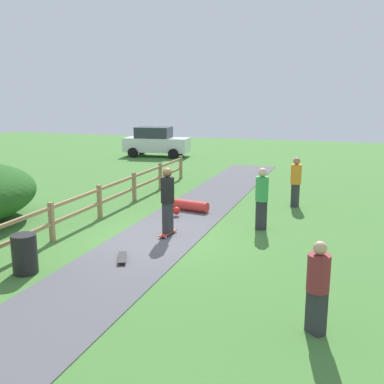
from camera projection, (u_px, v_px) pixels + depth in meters
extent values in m
plane|color=#427533|center=(158.00, 237.00, 12.90)|extent=(60.00, 60.00, 0.00)
cube|color=#515156|center=(158.00, 237.00, 12.90)|extent=(2.40, 28.00, 0.02)
cube|color=#997A51|center=(52.00, 222.00, 12.41)|extent=(0.12, 0.12, 1.10)
cube|color=#997A51|center=(100.00, 202.00, 14.79)|extent=(0.12, 0.12, 1.10)
cube|color=#997A51|center=(134.00, 187.00, 17.18)|extent=(0.12, 0.12, 1.10)
cube|color=#997A51|center=(160.00, 176.00, 19.56)|extent=(0.12, 0.12, 1.10)
cube|color=#997A51|center=(181.00, 167.00, 21.94)|extent=(0.12, 0.12, 1.10)
cube|color=#997A51|center=(78.00, 213.00, 13.61)|extent=(0.08, 18.00, 0.09)
cube|color=#997A51|center=(77.00, 198.00, 13.52)|extent=(0.08, 18.00, 0.09)
cylinder|color=black|center=(25.00, 254.00, 10.20)|extent=(0.56, 0.56, 0.90)
cube|color=#B23326|center=(168.00, 233.00, 12.99)|extent=(0.27, 0.82, 0.02)
cylinder|color=silver|center=(170.00, 231.00, 13.28)|extent=(0.04, 0.06, 0.06)
cylinder|color=silver|center=(175.00, 232.00, 13.22)|extent=(0.04, 0.06, 0.06)
cylinder|color=silver|center=(161.00, 237.00, 12.78)|extent=(0.04, 0.06, 0.06)
cylinder|color=silver|center=(166.00, 237.00, 12.72)|extent=(0.04, 0.06, 0.06)
cube|color=#2D2D33|center=(168.00, 218.00, 12.90)|extent=(0.23, 0.34, 0.87)
cylinder|color=black|center=(167.00, 190.00, 12.73)|extent=(0.41, 0.41, 0.73)
sphere|color=brown|center=(167.00, 172.00, 12.63)|extent=(0.26, 0.26, 0.26)
cylinder|color=red|center=(189.00, 205.00, 15.76)|extent=(1.47, 0.60, 0.36)
sphere|color=red|center=(176.00, 211.00, 15.04)|extent=(0.26, 0.26, 0.26)
cube|color=black|center=(122.00, 257.00, 11.03)|extent=(0.52, 0.81, 0.02)
cylinder|color=silver|center=(120.00, 255.00, 11.30)|extent=(0.05, 0.07, 0.06)
cylinder|color=silver|center=(126.00, 255.00, 11.32)|extent=(0.05, 0.07, 0.06)
cylinder|color=silver|center=(119.00, 263.00, 10.76)|extent=(0.05, 0.07, 0.06)
cylinder|color=silver|center=(125.00, 263.00, 10.77)|extent=(0.05, 0.07, 0.06)
cube|color=#2D2D33|center=(295.00, 195.00, 16.37)|extent=(0.28, 0.36, 0.83)
cylinder|color=orange|center=(296.00, 174.00, 16.21)|extent=(0.47, 0.47, 0.69)
sphere|color=#9E704C|center=(297.00, 161.00, 16.12)|extent=(0.25, 0.25, 0.25)
cube|color=#2D2D33|center=(261.00, 215.00, 13.54)|extent=(0.36, 0.28, 0.87)
cylinder|color=green|center=(262.00, 189.00, 13.38)|extent=(0.47, 0.47, 0.73)
sphere|color=beige|center=(263.00, 172.00, 13.28)|extent=(0.26, 0.26, 0.26)
cube|color=#2D2D33|center=(316.00, 312.00, 7.62)|extent=(0.37, 0.37, 0.76)
cylinder|color=maroon|center=(319.00, 273.00, 7.47)|extent=(0.54, 0.54, 0.63)
sphere|color=tan|center=(320.00, 248.00, 7.38)|extent=(0.23, 0.23, 0.23)
cube|color=silver|center=(157.00, 145.00, 29.83)|extent=(4.35, 2.12, 0.90)
cube|color=#2D333D|center=(154.00, 132.00, 29.70)|extent=(2.35, 1.78, 0.70)
cylinder|color=black|center=(180.00, 151.00, 30.47)|extent=(0.66, 0.30, 0.64)
cylinder|color=black|center=(173.00, 154.00, 28.79)|extent=(0.66, 0.30, 0.64)
cylinder|color=black|center=(142.00, 149.00, 31.05)|extent=(0.66, 0.30, 0.64)
cylinder|color=black|center=(133.00, 153.00, 29.37)|extent=(0.66, 0.30, 0.64)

